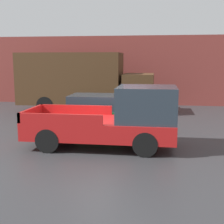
% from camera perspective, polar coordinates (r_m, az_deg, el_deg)
% --- Properties ---
extents(ground_plane, '(60.00, 60.00, 0.00)m').
position_cam_1_polar(ground_plane, '(10.95, -0.09, -6.09)').
color(ground_plane, '#2D2D30').
extents(building_wall, '(28.00, 0.15, 4.49)m').
position_cam_1_polar(building_wall, '(20.71, 4.07, 7.58)').
color(building_wall, brown).
rests_on(building_wall, ground).
extents(pickup_truck, '(5.02, 2.06, 2.09)m').
position_cam_1_polar(pickup_truck, '(10.49, 0.81, -1.34)').
color(pickup_truck, red).
rests_on(pickup_truck, ground).
extents(car, '(4.84, 1.91, 1.47)m').
position_cam_1_polar(car, '(13.36, -2.30, 0.13)').
color(car, '#1E592D').
rests_on(car, ground).
extents(delivery_truck, '(7.58, 2.49, 3.33)m').
position_cam_1_polar(delivery_truck, '(17.97, -5.76, 5.77)').
color(delivery_truck, '#472D19').
rests_on(delivery_truck, ground).
extents(newspaper_box, '(0.45, 0.40, 1.10)m').
position_cam_1_polar(newspaper_box, '(21.44, -9.18, 3.01)').
color(newspaper_box, red).
rests_on(newspaper_box, ground).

